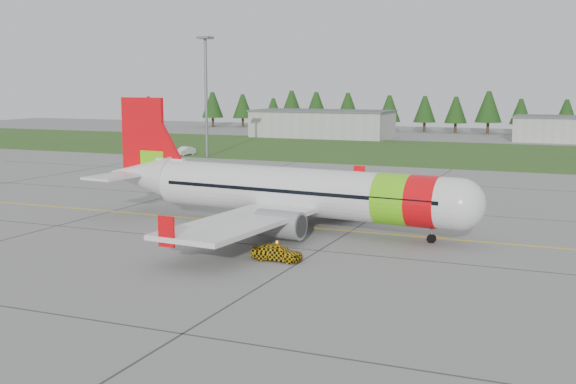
% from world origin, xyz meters
% --- Properties ---
extents(ground, '(320.00, 320.00, 0.00)m').
position_xyz_m(ground, '(0.00, 0.00, 0.00)').
color(ground, gray).
rests_on(ground, ground).
extents(aircraft, '(37.26, 34.48, 11.29)m').
position_xyz_m(aircraft, '(4.78, 7.28, 3.26)').
color(aircraft, silver).
rests_on(aircraft, ground).
extents(follow_me_car, '(1.28, 1.51, 3.73)m').
position_xyz_m(follow_me_car, '(8.29, -4.06, 1.87)').
color(follow_me_car, yellow).
rests_on(follow_me_car, ground).
extents(service_van, '(1.78, 1.70, 4.61)m').
position_xyz_m(service_van, '(-37.51, 59.74, 2.30)').
color(service_van, silver).
rests_on(service_van, ground).
extents(grass_strip, '(320.00, 50.00, 0.03)m').
position_xyz_m(grass_strip, '(0.00, 82.00, 0.01)').
color(grass_strip, '#30561E').
rests_on(grass_strip, ground).
extents(taxi_guideline, '(120.00, 0.25, 0.02)m').
position_xyz_m(taxi_guideline, '(0.00, 8.00, 0.01)').
color(taxi_guideline, gold).
rests_on(taxi_guideline, ground).
extents(hangar_west, '(32.00, 14.00, 6.00)m').
position_xyz_m(hangar_west, '(-30.00, 110.00, 3.00)').
color(hangar_west, '#A8A8A3').
rests_on(hangar_west, ground).
extents(hangar_east, '(24.00, 12.00, 5.20)m').
position_xyz_m(hangar_east, '(25.00, 118.00, 2.60)').
color(hangar_east, '#A8A8A3').
rests_on(hangar_east, ground).
extents(floodlight_mast, '(0.50, 0.50, 20.00)m').
position_xyz_m(floodlight_mast, '(-32.00, 58.00, 10.00)').
color(floodlight_mast, slate).
rests_on(floodlight_mast, ground).
extents(treeline, '(160.00, 8.00, 10.00)m').
position_xyz_m(treeline, '(0.00, 138.00, 5.00)').
color(treeline, '#1C3F14').
rests_on(treeline, ground).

